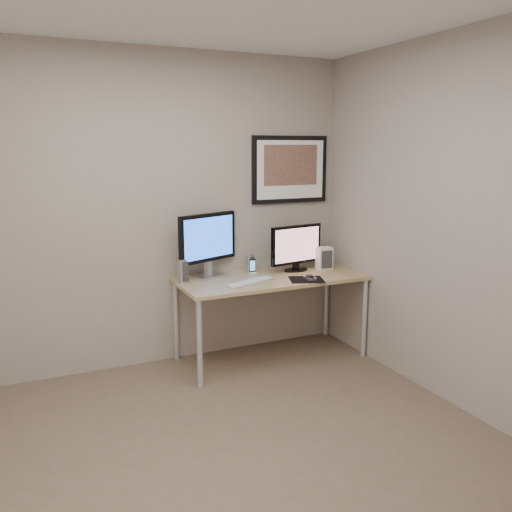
{
  "coord_description": "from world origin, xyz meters",
  "views": [
    {
      "loc": [
        -1.01,
        -2.68,
        1.82
      ],
      "look_at": [
        0.74,
        1.1,
        0.98
      ],
      "focal_mm": 38.0,
      "sensor_mm": 36.0,
      "label": 1
    }
  ],
  "objects_px": {
    "speaker_left": "(182,271)",
    "keyboard": "(251,282)",
    "monitor_large": "(208,242)",
    "phone_dock": "(252,266)",
    "speaker_right": "(250,264)",
    "monitor_tv": "(296,247)",
    "desk": "(271,284)",
    "framed_art": "(290,169)",
    "fan_unit": "(324,258)"
  },
  "relations": [
    {
      "from": "phone_dock",
      "to": "keyboard",
      "type": "height_order",
      "value": "phone_dock"
    },
    {
      "from": "desk",
      "to": "speaker_left",
      "type": "xyz_separation_m",
      "value": [
        -0.75,
        0.12,
        0.16
      ]
    },
    {
      "from": "fan_unit",
      "to": "monitor_large",
      "type": "bearing_deg",
      "value": 174.37
    },
    {
      "from": "monitor_large",
      "to": "phone_dock",
      "type": "distance_m",
      "value": 0.46
    },
    {
      "from": "speaker_left",
      "to": "keyboard",
      "type": "relative_size",
      "value": 0.43
    },
    {
      "from": "speaker_left",
      "to": "monitor_tv",
      "type": "bearing_deg",
      "value": -25.86
    },
    {
      "from": "monitor_tv",
      "to": "speaker_left",
      "type": "height_order",
      "value": "monitor_tv"
    },
    {
      "from": "speaker_left",
      "to": "framed_art",
      "type": "bearing_deg",
      "value": -14.13
    },
    {
      "from": "speaker_left",
      "to": "keyboard",
      "type": "xyz_separation_m",
      "value": [
        0.51,
        -0.24,
        -0.09
      ]
    },
    {
      "from": "speaker_right",
      "to": "phone_dock",
      "type": "distance_m",
      "value": 0.04
    },
    {
      "from": "phone_dock",
      "to": "keyboard",
      "type": "bearing_deg",
      "value": -111.45
    },
    {
      "from": "phone_dock",
      "to": "keyboard",
      "type": "relative_size",
      "value": 0.28
    },
    {
      "from": "monitor_tv",
      "to": "monitor_large",
      "type": "bearing_deg",
      "value": 163.09
    },
    {
      "from": "phone_dock",
      "to": "fan_unit",
      "type": "xyz_separation_m",
      "value": [
        0.66,
        -0.13,
        0.04
      ]
    },
    {
      "from": "framed_art",
      "to": "phone_dock",
      "type": "xyz_separation_m",
      "value": [
        -0.44,
        -0.15,
        -0.83
      ]
    },
    {
      "from": "framed_art",
      "to": "keyboard",
      "type": "xyz_separation_m",
      "value": [
        -0.59,
        -0.45,
        -0.88
      ]
    },
    {
      "from": "speaker_right",
      "to": "phone_dock",
      "type": "bearing_deg",
      "value": -90.55
    },
    {
      "from": "monitor_large",
      "to": "speaker_right",
      "type": "bearing_deg",
      "value": -21.49
    },
    {
      "from": "monitor_large",
      "to": "phone_dock",
      "type": "bearing_deg",
      "value": -26.86
    },
    {
      "from": "monitor_tv",
      "to": "speaker_left",
      "type": "relative_size",
      "value": 2.68
    },
    {
      "from": "speaker_right",
      "to": "phone_dock",
      "type": "height_order",
      "value": "speaker_right"
    },
    {
      "from": "framed_art",
      "to": "monitor_large",
      "type": "relative_size",
      "value": 1.31
    },
    {
      "from": "monitor_tv",
      "to": "fan_unit",
      "type": "xyz_separation_m",
      "value": [
        0.26,
        -0.05,
        -0.12
      ]
    },
    {
      "from": "monitor_tv",
      "to": "phone_dock",
      "type": "distance_m",
      "value": 0.43
    },
    {
      "from": "desk",
      "to": "phone_dock",
      "type": "bearing_deg",
      "value": 116.8
    },
    {
      "from": "phone_dock",
      "to": "speaker_right",
      "type": "bearing_deg",
      "value": 106.03
    },
    {
      "from": "fan_unit",
      "to": "desk",
      "type": "bearing_deg",
      "value": -171.23
    },
    {
      "from": "monitor_large",
      "to": "monitor_tv",
      "type": "xyz_separation_m",
      "value": [
        0.79,
        -0.11,
        -0.08
      ]
    },
    {
      "from": "monitor_large",
      "to": "speaker_left",
      "type": "height_order",
      "value": "monitor_large"
    },
    {
      "from": "desk",
      "to": "keyboard",
      "type": "relative_size",
      "value": 3.46
    },
    {
      "from": "framed_art",
      "to": "keyboard",
      "type": "relative_size",
      "value": 1.62
    },
    {
      "from": "monitor_large",
      "to": "keyboard",
      "type": "height_order",
      "value": "monitor_large"
    },
    {
      "from": "speaker_left",
      "to": "speaker_right",
      "type": "bearing_deg",
      "value": -16.31
    },
    {
      "from": "fan_unit",
      "to": "phone_dock",
      "type": "bearing_deg",
      "value": 172.05
    },
    {
      "from": "monitor_large",
      "to": "phone_dock",
      "type": "relative_size",
      "value": 4.44
    },
    {
      "from": "monitor_large",
      "to": "speaker_left",
      "type": "xyz_separation_m",
      "value": [
        -0.26,
        -0.09,
        -0.2
      ]
    },
    {
      "from": "desk",
      "to": "speaker_right",
      "type": "xyz_separation_m",
      "value": [
        -0.1,
        0.22,
        0.15
      ]
    },
    {
      "from": "desk",
      "to": "monitor_large",
      "type": "relative_size",
      "value": 2.81
    },
    {
      "from": "monitor_large",
      "to": "framed_art",
      "type": "bearing_deg",
      "value": -14.22
    },
    {
      "from": "framed_art",
      "to": "speaker_right",
      "type": "relative_size",
      "value": 4.65
    },
    {
      "from": "speaker_right",
      "to": "monitor_large",
      "type": "bearing_deg",
      "value": 169.17
    },
    {
      "from": "framed_art",
      "to": "fan_unit",
      "type": "height_order",
      "value": "framed_art"
    },
    {
      "from": "desk",
      "to": "keyboard",
      "type": "height_order",
      "value": "keyboard"
    },
    {
      "from": "phone_dock",
      "to": "fan_unit",
      "type": "relative_size",
      "value": 0.63
    },
    {
      "from": "desk",
      "to": "speaker_right",
      "type": "height_order",
      "value": "speaker_right"
    },
    {
      "from": "desk",
      "to": "monitor_tv",
      "type": "bearing_deg",
      "value": 19.22
    },
    {
      "from": "framed_art",
      "to": "fan_unit",
      "type": "distance_m",
      "value": 0.86
    },
    {
      "from": "speaker_left",
      "to": "speaker_right",
      "type": "height_order",
      "value": "speaker_left"
    },
    {
      "from": "framed_art",
      "to": "phone_dock",
      "type": "height_order",
      "value": "framed_art"
    },
    {
      "from": "keyboard",
      "to": "speaker_left",
      "type": "bearing_deg",
      "value": 133.58
    }
  ]
}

